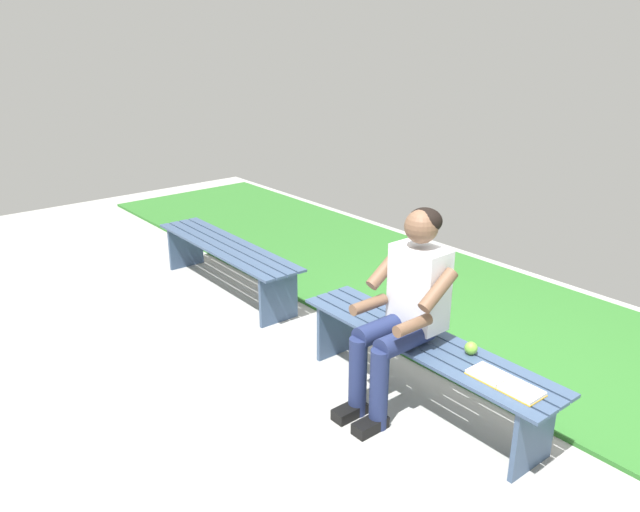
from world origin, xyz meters
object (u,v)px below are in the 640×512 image
Objects in this scene: bench_near at (422,354)px; person_seated at (405,304)px; bench_far at (226,255)px; apple at (471,348)px; book_open at (505,383)px.

person_seated is at bearing 54.72° from bench_near.
apple is at bearing -178.13° from bench_far.
apple is 0.18× the size of book_open.
bench_far is 2.23m from person_seated.
bench_near is 1.48× the size of person_seated.
person_seated reaches higher than book_open.
person_seated is 0.72m from book_open.
person_seated is 3.01× the size of book_open.
bench_near is 0.33m from apple.
book_open is at bearing 176.01° from bench_near.
apple is (-0.36, -0.18, -0.20)m from person_seated.
bench_far is at bearing 1.87° from apple.
book_open is at bearing -175.24° from person_seated.
person_seated is at bearing 177.41° from bench_far.
book_open reaches higher than bench_near.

